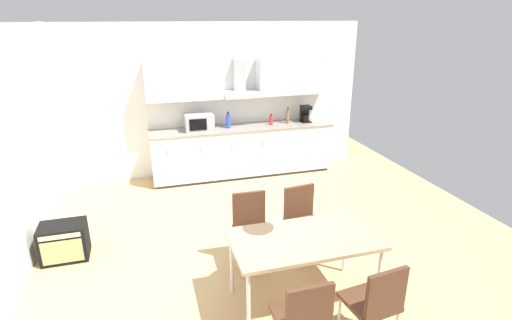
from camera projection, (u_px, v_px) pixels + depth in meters
ground_plane at (247, 257)px, 4.82m from camera, size 7.30×8.76×0.02m
wall_back at (203, 101)px, 7.04m from camera, size 5.84×0.10×2.64m
kitchen_counter at (243, 150)px, 7.19m from camera, size 3.24×0.64×0.89m
backsplash_tile at (239, 110)px, 7.22m from camera, size 3.22×0.02×0.46m
upper_wall_cabinets at (240, 79)px, 6.88m from camera, size 3.22×0.40×0.64m
microwave at (199, 122)px, 6.78m from camera, size 0.48×0.35×0.28m
coffee_maker at (305, 114)px, 7.32m from camera, size 0.18×0.19×0.30m
bottle_blue at (228, 121)px, 6.92m from camera, size 0.08×0.08×0.29m
bottle_red at (271, 120)px, 7.14m from camera, size 0.07×0.07×0.20m
bottle_brown at (288, 117)px, 7.22m from camera, size 0.07×0.07×0.29m
dining_table at (304, 242)px, 3.85m from camera, size 1.42×0.78×0.73m
chair_near_left at (304, 315)px, 3.12m from camera, size 0.40×0.40×0.87m
chair_far_left at (251, 223)px, 4.51m from camera, size 0.41×0.41×0.87m
chair_near_right at (376, 299)px, 3.29m from camera, size 0.44×0.44×0.87m
chair_far_right at (302, 215)px, 4.67m from camera, size 0.44×0.44×0.87m
guitar_amp at (64, 241)px, 4.72m from camera, size 0.52×0.37×0.44m
pendant_lamp at (309, 144)px, 3.51m from camera, size 0.32×0.32×0.22m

